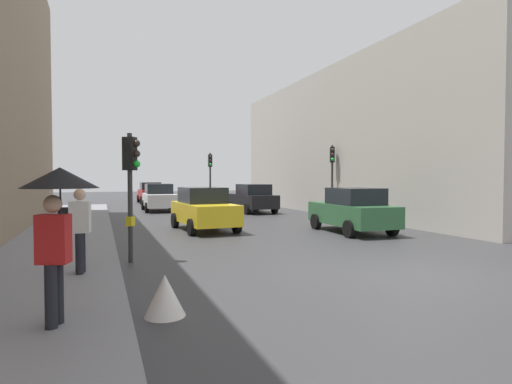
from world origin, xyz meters
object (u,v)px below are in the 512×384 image
traffic_light_mid_street (332,168)px  pedestrian_with_black_backpack (78,226)px  car_yellow_taxi (204,209)px  car_white_compact (159,197)px  car_green_estate (353,210)px  traffic_light_near_right (131,173)px  traffic_light_far_median (210,171)px  car_dark_suv (252,198)px  car_red_sedan (151,193)px  warning_sign_triangle (165,295)px  pedestrian_with_umbrella (58,202)px

traffic_light_mid_street → pedestrian_with_black_backpack: (-12.46, -10.80, -1.56)m
car_yellow_taxi → car_white_compact: bearing=92.2°
pedestrian_with_black_backpack → car_white_compact: bearing=77.6°
car_green_estate → traffic_light_mid_street: bearing=66.2°
traffic_light_near_right → pedestrian_with_black_backpack: size_ratio=1.86×
traffic_light_far_median → traffic_light_near_right: (-6.33, -16.94, -0.38)m
car_dark_suv → traffic_light_near_right: bearing=-121.2°
car_green_estate → car_yellow_taxi: (-5.34, 2.73, 0.00)m
car_red_sedan → warning_sign_triangle: car_red_sedan is taller
car_red_sedan → car_dark_suv: size_ratio=0.98×
traffic_light_far_median → car_white_compact: size_ratio=0.91×
car_yellow_taxi → pedestrian_with_black_backpack: bearing=-120.9°
car_green_estate → pedestrian_with_black_backpack: 10.82m
car_yellow_taxi → car_dark_suv: size_ratio=1.00×
traffic_light_near_right → car_green_estate: traffic_light_near_right is taller
traffic_light_near_right → pedestrian_with_black_backpack: traffic_light_near_right is taller
car_red_sedan → pedestrian_with_umbrella: bearing=-98.5°
car_yellow_taxi → car_green_estate: bearing=-27.1°
traffic_light_far_median → traffic_light_near_right: size_ratio=1.17×
pedestrian_with_umbrella → pedestrian_with_black_backpack: size_ratio=1.21×
car_red_sedan → warning_sign_triangle: (-3.07, -30.04, -0.55)m
car_red_sedan → car_yellow_taxi: same height
car_dark_suv → pedestrian_with_black_backpack: (-9.29, -15.00, 0.29)m
traffic_light_far_median → car_green_estate: (2.25, -13.91, -1.77)m
pedestrian_with_black_backpack → warning_sign_triangle: bearing=-64.7°
car_red_sedan → pedestrian_with_umbrella: size_ratio=1.97×
car_dark_suv → traffic_light_mid_street: bearing=-53.0°
car_white_compact → pedestrian_with_black_backpack: pedestrian_with_black_backpack is taller
car_white_compact → car_dark_suv: bearing=-31.3°
traffic_light_near_right → car_white_compact: 16.88m
car_red_sedan → traffic_light_near_right: bearing=-97.3°
traffic_light_far_median → warning_sign_triangle: (-6.13, -21.48, -2.33)m
car_yellow_taxi → pedestrian_with_black_backpack: pedestrian_with_black_backpack is taller
traffic_light_near_right → warning_sign_triangle: (0.20, -4.54, -1.94)m
car_green_estate → warning_sign_triangle: car_green_estate is taller
car_green_estate → traffic_light_near_right: bearing=-160.5°
car_yellow_taxi → car_white_compact: (-0.41, 10.82, 0.00)m
car_white_compact → pedestrian_with_umbrella: (-4.09, -21.51, 0.96)m
car_white_compact → warning_sign_triangle: car_white_compact is taller
pedestrian_with_black_backpack → warning_sign_triangle: size_ratio=2.72×
car_red_sedan → car_dark_suv: 13.06m
traffic_light_far_median → warning_sign_triangle: traffic_light_far_median is taller
car_green_estate → car_dark_suv: same height
traffic_light_mid_street → pedestrian_with_black_backpack: traffic_light_mid_street is taller
traffic_light_mid_street → car_green_estate: bearing=-113.8°
traffic_light_mid_street → warning_sign_triangle: (-11.08, -13.70, -2.40)m
car_dark_suv → warning_sign_triangle: (-7.91, -17.91, -0.55)m
car_red_sedan → pedestrian_with_umbrella: (-4.53, -30.43, 0.96)m
traffic_light_near_right → car_dark_suv: 15.70m
traffic_light_far_median → traffic_light_mid_street: (4.95, -7.77, 0.07)m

